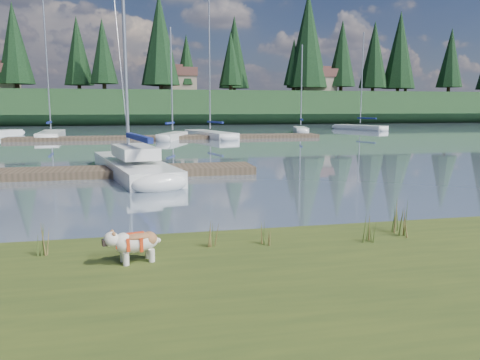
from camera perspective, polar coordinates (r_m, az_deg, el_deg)
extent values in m
plane|color=slate|center=(40.16, -11.33, 4.88)|extent=(200.00, 200.00, 0.00)
cube|color=#193419|center=(83.07, -11.86, 8.57)|extent=(200.00, 20.00, 5.00)
cylinder|color=silver|center=(7.27, -13.73, -9.35)|extent=(0.09, 0.09, 0.20)
cylinder|color=silver|center=(7.45, -14.05, -8.90)|extent=(0.09, 0.09, 0.20)
cylinder|color=silver|center=(7.35, -10.72, -9.03)|extent=(0.09, 0.09, 0.20)
cylinder|color=silver|center=(7.53, -11.11, -8.60)|extent=(0.09, 0.09, 0.20)
ellipsoid|color=silver|center=(7.34, -12.38, -7.43)|extent=(0.70, 0.47, 0.30)
ellipsoid|color=#9A6239|center=(7.31, -12.40, -6.70)|extent=(0.51, 0.40, 0.11)
ellipsoid|color=silver|center=(7.24, -15.43, -6.98)|extent=(0.27, 0.28, 0.22)
cube|color=black|center=(7.23, -16.19, -7.34)|extent=(0.09, 0.13, 0.09)
cube|color=silver|center=(19.46, -12.93, 1.37)|extent=(3.66, 8.64, 0.70)
ellipsoid|color=silver|center=(23.58, -14.98, 2.57)|extent=(2.28, 2.64, 0.70)
cube|color=navy|center=(18.12, -12.28, 5.08)|extent=(1.01, 3.79, 0.20)
cube|color=silver|center=(18.91, -12.71, 3.39)|extent=(1.96, 3.28, 0.45)
cube|color=#4C3D2C|center=(19.54, -22.16, 0.76)|extent=(16.00, 2.00, 0.30)
cube|color=#4C3D2C|center=(40.23, -8.48, 5.17)|extent=(26.00, 2.20, 0.30)
ellipsoid|color=silver|center=(50.32, -25.59, 5.21)|extent=(2.03, 2.18, 0.70)
cube|color=silver|center=(44.40, -22.02, 5.06)|extent=(2.41, 8.11, 0.70)
ellipsoid|color=silver|center=(48.37, -21.57, 5.34)|extent=(1.90, 2.31, 0.70)
cylinder|color=silver|center=(44.55, -22.54, 13.84)|extent=(0.12, 0.12, 12.49)
cube|color=navy|center=(43.27, -22.24, 6.53)|extent=(0.44, 3.19, 0.20)
cube|color=silver|center=(39.56, -8.20, 5.22)|extent=(2.96, 5.34, 0.70)
ellipsoid|color=silver|center=(42.08, -7.18, 5.46)|extent=(1.58, 1.74, 0.70)
cylinder|color=silver|center=(39.55, -8.35, 12.05)|extent=(0.12, 0.12, 8.27)
cube|color=navy|center=(38.82, -8.54, 6.89)|extent=(0.92, 2.03, 0.20)
cube|color=silver|center=(41.61, -3.65, 5.47)|extent=(3.79, 8.15, 0.70)
ellipsoid|color=silver|center=(45.28, -5.66, 5.72)|extent=(2.23, 2.54, 0.70)
cylinder|color=silver|center=(41.75, -3.75, 14.67)|extent=(0.12, 0.12, 12.22)
cube|color=navy|center=(40.56, -3.06, 7.06)|extent=(1.00, 3.11, 0.20)
cube|color=silver|center=(50.46, 7.40, 6.01)|extent=(2.49, 5.51, 0.70)
ellipsoid|color=silver|center=(53.13, 7.13, 6.16)|extent=(1.49, 1.71, 0.70)
cylinder|color=silver|center=(50.45, 7.51, 11.38)|extent=(0.12, 0.12, 8.29)
cube|color=navy|center=(49.69, 7.50, 7.33)|extent=(0.71, 2.12, 0.20)
cube|color=silver|center=(57.47, 14.42, 6.15)|extent=(4.06, 7.06, 0.70)
ellipsoid|color=silver|center=(59.85, 11.92, 6.33)|extent=(2.12, 2.33, 0.70)
cylinder|color=silver|center=(57.51, 14.65, 11.91)|extent=(0.12, 0.12, 10.40)
cube|color=navy|center=(56.80, 15.19, 7.28)|extent=(1.21, 2.65, 0.20)
cone|color=#475B23|center=(7.96, -3.92, -6.16)|extent=(0.03, 0.03, 0.55)
cone|color=brown|center=(7.93, -3.05, -6.63)|extent=(0.03, 0.03, 0.44)
cone|color=#475B23|center=(7.99, -3.53, -5.89)|extent=(0.03, 0.03, 0.61)
cone|color=brown|center=(7.98, -2.88, -6.74)|extent=(0.03, 0.03, 0.39)
cone|color=#475B23|center=(7.90, -3.69, -6.49)|extent=(0.03, 0.03, 0.50)
cone|color=#475B23|center=(8.06, 2.48, -6.41)|extent=(0.03, 0.03, 0.43)
cone|color=brown|center=(8.03, 3.37, -6.78)|extent=(0.03, 0.03, 0.34)
cone|color=#475B23|center=(8.10, 2.85, -6.18)|extent=(0.03, 0.03, 0.47)
cone|color=brown|center=(8.08, 3.50, -6.84)|extent=(0.03, 0.03, 0.30)
cone|color=#475B23|center=(8.00, 2.77, -6.70)|extent=(0.03, 0.03, 0.39)
cone|color=#475B23|center=(9.01, 19.06, -4.31)|extent=(0.03, 0.03, 0.72)
cone|color=brown|center=(9.02, 19.86, -4.80)|extent=(0.03, 0.03, 0.57)
cone|color=#475B23|center=(9.06, 19.30, -4.02)|extent=(0.03, 0.03, 0.79)
cone|color=brown|center=(9.08, 19.88, -4.95)|extent=(0.03, 0.03, 0.50)
cone|color=#475B23|center=(8.96, 19.42, -4.63)|extent=(0.03, 0.03, 0.65)
cone|color=#475B23|center=(8.09, -23.29, -6.48)|extent=(0.03, 0.03, 0.59)
cone|color=brown|center=(8.02, -22.58, -7.01)|extent=(0.03, 0.03, 0.48)
cone|color=#475B23|center=(8.10, -22.84, -6.22)|extent=(0.03, 0.03, 0.65)
cone|color=brown|center=(8.06, -22.31, -7.14)|extent=(0.03, 0.03, 0.42)
cone|color=#475B23|center=(8.02, -23.24, -6.83)|extent=(0.03, 0.03, 0.53)
cone|color=#475B23|center=(8.49, 15.12, -5.76)|extent=(0.03, 0.03, 0.48)
cone|color=brown|center=(8.49, 15.99, -6.13)|extent=(0.03, 0.03, 0.38)
cone|color=#475B23|center=(8.53, 15.39, -5.53)|extent=(0.03, 0.03, 0.52)
cone|color=brown|center=(8.54, 16.03, -6.20)|extent=(0.03, 0.03, 0.33)
cone|color=#475B23|center=(8.43, 15.48, -6.04)|extent=(0.03, 0.03, 0.43)
cone|color=#475B23|center=(9.31, 17.90, -4.20)|extent=(0.03, 0.03, 0.60)
cone|color=brown|center=(9.32, 18.68, -4.60)|extent=(0.03, 0.03, 0.48)
cone|color=#475B23|center=(9.36, 18.13, -3.96)|extent=(0.03, 0.03, 0.66)
cone|color=brown|center=(9.38, 18.70, -4.72)|extent=(0.03, 0.03, 0.42)
cone|color=#475B23|center=(9.26, 18.24, -4.48)|extent=(0.03, 0.03, 0.54)
cube|color=#33281C|center=(8.88, -8.11, -8.36)|extent=(60.00, 0.50, 0.14)
cylinder|color=#382619|center=(82.67, -19.00, 10.64)|extent=(0.60, 0.60, 1.80)
cone|color=black|center=(83.11, -19.21, 14.67)|extent=(4.84, 4.84, 11.00)
cylinder|color=#382619|center=(76.22, -9.61, 11.18)|extent=(0.60, 0.60, 1.80)
cone|color=black|center=(76.86, -9.75, 16.55)|extent=(6.16, 6.16, 14.00)
cylinder|color=#382619|center=(81.63, -1.13, 11.14)|extent=(0.60, 0.60, 1.80)
cone|color=black|center=(81.97, -1.14, 14.60)|extent=(3.96, 3.96, 9.00)
cylinder|color=#382619|center=(83.19, 8.13, 11.01)|extent=(0.60, 0.60, 1.80)
cone|color=black|center=(83.89, 8.26, 16.55)|extent=(7.04, 7.04, 16.00)
cylinder|color=#382619|center=(91.61, 15.86, 10.57)|extent=(0.60, 0.60, 1.80)
cone|color=black|center=(92.05, 16.03, 14.48)|extent=(5.28, 5.28, 12.00)
cylinder|color=#382619|center=(95.06, 24.06, 10.07)|extent=(0.60, 0.60, 1.80)
cone|color=black|center=(95.41, 24.28, 13.44)|extent=(4.62, 4.62, 10.50)
cube|color=gray|center=(81.42, -7.63, 11.42)|extent=(6.00, 5.00, 2.80)
cube|color=brown|center=(81.54, -7.66, 12.90)|extent=(6.30, 5.30, 1.40)
cube|color=brown|center=(81.60, -7.67, 13.46)|extent=(4.20, 3.60, 0.70)
cube|color=gray|center=(84.85, 9.19, 11.28)|extent=(6.00, 5.00, 2.80)
cube|color=brown|center=(84.96, 9.23, 12.70)|extent=(6.30, 5.30, 1.40)
cube|color=brown|center=(85.02, 9.24, 13.24)|extent=(4.20, 3.60, 0.70)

